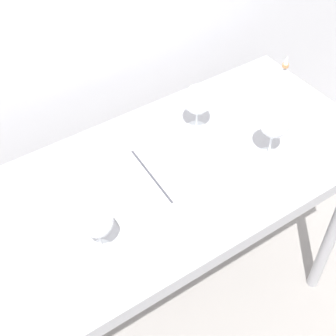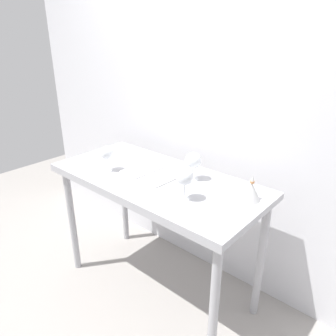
{
  "view_description": "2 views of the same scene",
  "coord_description": "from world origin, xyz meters",
  "px_view_note": "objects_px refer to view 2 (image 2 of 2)",
  "views": [
    {
      "loc": [
        -0.57,
        -0.86,
        2.0
      ],
      "look_at": [
        -0.01,
        -0.02,
        0.95
      ],
      "focal_mm": 51.74,
      "sensor_mm": 36.0,
      "label": 1
    },
    {
      "loc": [
        1.26,
        -1.32,
        1.73
      ],
      "look_at": [
        0.07,
        0.03,
        0.97
      ],
      "focal_mm": 33.99,
      "sensor_mm": 36.0,
      "label": 2
    }
  ],
  "objects_px": {
    "tasting_sheet_lower": "(216,187)",
    "decanter_funnel": "(251,191)",
    "open_notebook": "(151,173)",
    "tasting_sheet_upper": "(120,160)",
    "wine_glass_far_right": "(193,161)",
    "wine_glass_near_right": "(185,177)",
    "wine_glass_near_left": "(107,153)"
  },
  "relations": [
    {
      "from": "wine_glass_near_right",
      "to": "wine_glass_near_left",
      "type": "bearing_deg",
      "value": -177.93
    },
    {
      "from": "wine_glass_near_left",
      "to": "tasting_sheet_upper",
      "type": "relative_size",
      "value": 0.71
    },
    {
      "from": "open_notebook",
      "to": "tasting_sheet_upper",
      "type": "xyz_separation_m",
      "value": [
        -0.33,
        0.02,
        -0.0
      ]
    },
    {
      "from": "tasting_sheet_lower",
      "to": "decanter_funnel",
      "type": "xyz_separation_m",
      "value": [
        0.23,
        -0.01,
        0.05
      ]
    },
    {
      "from": "wine_glass_near_left",
      "to": "tasting_sheet_upper",
      "type": "bearing_deg",
      "value": 114.51
    },
    {
      "from": "wine_glass_far_right",
      "to": "open_notebook",
      "type": "distance_m",
      "value": 0.3
    },
    {
      "from": "tasting_sheet_lower",
      "to": "wine_glass_near_left",
      "type": "bearing_deg",
      "value": -119.93
    },
    {
      "from": "wine_glass_far_right",
      "to": "wine_glass_near_right",
      "type": "bearing_deg",
      "value": -62.78
    },
    {
      "from": "decanter_funnel",
      "to": "tasting_sheet_lower",
      "type": "bearing_deg",
      "value": 178.42
    },
    {
      "from": "wine_glass_near_left",
      "to": "wine_glass_far_right",
      "type": "distance_m",
      "value": 0.57
    },
    {
      "from": "wine_glass_near_left",
      "to": "tasting_sheet_lower",
      "type": "height_order",
      "value": "wine_glass_near_left"
    },
    {
      "from": "wine_glass_near_right",
      "to": "tasting_sheet_upper",
      "type": "relative_size",
      "value": 0.77
    },
    {
      "from": "tasting_sheet_lower",
      "to": "decanter_funnel",
      "type": "relative_size",
      "value": 1.42
    },
    {
      "from": "decanter_funnel",
      "to": "tasting_sheet_upper",
      "type": "bearing_deg",
      "value": -174.86
    },
    {
      "from": "wine_glass_near_left",
      "to": "wine_glass_far_right",
      "type": "height_order",
      "value": "wine_glass_far_right"
    },
    {
      "from": "wine_glass_near_right",
      "to": "tasting_sheet_lower",
      "type": "distance_m",
      "value": 0.28
    },
    {
      "from": "open_notebook",
      "to": "tasting_sheet_lower",
      "type": "relative_size",
      "value": 1.71
    },
    {
      "from": "wine_glass_near_left",
      "to": "decanter_funnel",
      "type": "distance_m",
      "value": 0.94
    },
    {
      "from": "wine_glass_near_right",
      "to": "tasting_sheet_upper",
      "type": "xyz_separation_m",
      "value": [
        -0.7,
        0.15,
        -0.13
      ]
    },
    {
      "from": "open_notebook",
      "to": "tasting_sheet_upper",
      "type": "bearing_deg",
      "value": 179.28
    },
    {
      "from": "tasting_sheet_upper",
      "to": "tasting_sheet_lower",
      "type": "height_order",
      "value": "same"
    },
    {
      "from": "tasting_sheet_upper",
      "to": "tasting_sheet_lower",
      "type": "bearing_deg",
      "value": 24.12
    },
    {
      "from": "wine_glass_near_right",
      "to": "open_notebook",
      "type": "distance_m",
      "value": 0.41
    },
    {
      "from": "tasting_sheet_upper",
      "to": "tasting_sheet_lower",
      "type": "distance_m",
      "value": 0.76
    },
    {
      "from": "tasting_sheet_lower",
      "to": "decanter_funnel",
      "type": "distance_m",
      "value": 0.23
    },
    {
      "from": "decanter_funnel",
      "to": "wine_glass_far_right",
      "type": "bearing_deg",
      "value": -179.55
    },
    {
      "from": "wine_glass_near_right",
      "to": "open_notebook",
      "type": "bearing_deg",
      "value": 161.23
    },
    {
      "from": "wine_glass_near_left",
      "to": "open_notebook",
      "type": "distance_m",
      "value": 0.32
    },
    {
      "from": "wine_glass_far_right",
      "to": "open_notebook",
      "type": "xyz_separation_m",
      "value": [
        -0.25,
        -0.11,
        -0.12
      ]
    },
    {
      "from": "wine_glass_near_right",
      "to": "wine_glass_near_left",
      "type": "height_order",
      "value": "wine_glass_near_right"
    },
    {
      "from": "wine_glass_far_right",
      "to": "tasting_sheet_lower",
      "type": "bearing_deg",
      "value": 3.15
    },
    {
      "from": "wine_glass_near_right",
      "to": "wine_glass_far_right",
      "type": "relative_size",
      "value": 1.04
    }
  ]
}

